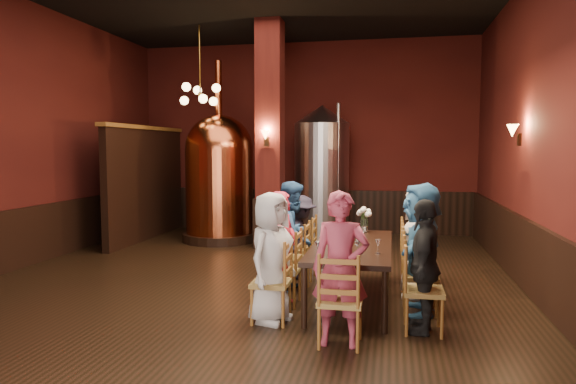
% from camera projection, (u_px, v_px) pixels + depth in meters
% --- Properties ---
extents(room, '(10.00, 10.02, 4.50)m').
position_uv_depth(room, '(245.00, 131.00, 7.42)').
color(room, black).
rests_on(room, ground).
extents(wainscot_right, '(0.08, 9.90, 1.00)m').
position_uv_depth(wainscot_right, '(534.00, 261.00, 6.79)').
color(wainscot_right, black).
rests_on(wainscot_right, ground).
extents(wainscot_back, '(7.90, 0.08, 1.00)m').
position_uv_depth(wainscot_back, '(303.00, 210.00, 12.42)').
color(wainscot_back, black).
rests_on(wainscot_back, ground).
extents(wainscot_left, '(0.08, 9.90, 1.00)m').
position_uv_depth(wainscot_left, '(12.00, 240.00, 8.35)').
color(wainscot_left, black).
rests_on(wainscot_left, ground).
extents(column, '(0.58, 0.58, 4.50)m').
position_uv_depth(column, '(270.00, 135.00, 10.22)').
color(column, '#4C1510').
rests_on(column, ground).
extents(partition, '(0.22, 3.50, 2.40)m').
position_uv_depth(partition, '(146.00, 184.00, 11.27)').
color(partition, black).
rests_on(partition, ground).
extents(pendant_cluster, '(0.90, 0.90, 1.70)m').
position_uv_depth(pendant_cluster, '(200.00, 94.00, 10.54)').
color(pendant_cluster, '#A57226').
rests_on(pendant_cluster, room).
extents(sconce_wall, '(0.20, 0.20, 0.36)m').
position_uv_depth(sconce_wall, '(520.00, 134.00, 7.44)').
color(sconce_wall, black).
rests_on(sconce_wall, room).
extents(sconce_column, '(0.20, 0.20, 0.36)m').
position_uv_depth(sconce_column, '(267.00, 138.00, 9.93)').
color(sconce_column, black).
rests_on(sconce_column, column).
extents(dining_table, '(1.00, 2.40, 0.75)m').
position_uv_depth(dining_table, '(352.00, 249.00, 6.68)').
color(dining_table, black).
rests_on(dining_table, ground).
extents(chair_0, '(0.46, 0.46, 0.92)m').
position_uv_depth(chair_0, '(271.00, 282.00, 5.89)').
color(chair_0, brown).
rests_on(chair_0, ground).
extents(person_0, '(0.69, 0.85, 1.50)m').
position_uv_depth(person_0, '(271.00, 257.00, 5.86)').
color(person_0, silver).
rests_on(person_0, ground).
extents(chair_1, '(0.46, 0.46, 0.92)m').
position_uv_depth(chair_1, '(283.00, 269.00, 6.54)').
color(chair_1, brown).
rests_on(chair_1, ground).
extents(person_1, '(0.43, 0.58, 1.45)m').
position_uv_depth(person_1, '(283.00, 248.00, 6.52)').
color(person_1, '#B11E32').
rests_on(person_1, ground).
extents(chair_2, '(0.46, 0.46, 0.92)m').
position_uv_depth(chair_2, '(293.00, 258.00, 7.19)').
color(chair_2, brown).
rests_on(chair_2, ground).
extents(person_2, '(0.46, 0.79, 1.54)m').
position_uv_depth(person_2, '(293.00, 236.00, 7.16)').
color(person_2, navy).
rests_on(person_2, ground).
extents(chair_3, '(0.46, 0.46, 0.92)m').
position_uv_depth(chair_3, '(301.00, 249.00, 7.84)').
color(chair_3, brown).
rests_on(chair_3, ground).
extents(person_3, '(0.59, 0.89, 1.28)m').
position_uv_depth(person_3, '(301.00, 237.00, 7.82)').
color(person_3, black).
rests_on(person_3, ground).
extents(chair_4, '(0.46, 0.46, 0.92)m').
position_uv_depth(chair_4, '(424.00, 290.00, 5.55)').
color(chair_4, brown).
rests_on(chair_4, ground).
extents(person_4, '(0.48, 0.90, 1.46)m').
position_uv_depth(person_4, '(424.00, 266.00, 5.53)').
color(person_4, black).
rests_on(person_4, ground).
extents(chair_5, '(0.46, 0.46, 0.92)m').
position_uv_depth(chair_5, '(420.00, 275.00, 6.20)').
color(chair_5, brown).
rests_on(chair_5, ground).
extents(person_5, '(0.49, 1.48, 1.59)m').
position_uv_depth(person_5, '(421.00, 248.00, 6.18)').
color(person_5, '#306592').
rests_on(person_5, ground).
extents(chair_6, '(0.46, 0.46, 0.92)m').
position_uv_depth(chair_6, '(418.00, 263.00, 6.85)').
color(chair_6, brown).
rests_on(chair_6, ground).
extents(person_6, '(0.58, 0.78, 1.46)m').
position_uv_depth(person_6, '(418.00, 244.00, 6.83)').
color(person_6, beige).
rests_on(person_6, ground).
extents(chair_7, '(0.46, 0.46, 0.92)m').
position_uv_depth(chair_7, '(416.00, 253.00, 7.50)').
color(chair_7, brown).
rests_on(chair_7, ground).
extents(person_7, '(0.44, 0.68, 1.28)m').
position_uv_depth(person_7, '(416.00, 241.00, 7.49)').
color(person_7, '#1F1A35').
rests_on(person_7, ground).
extents(chair_8, '(0.46, 0.46, 0.92)m').
position_uv_depth(chair_8, '(340.00, 300.00, 5.18)').
color(chair_8, brown).
rests_on(chair_8, ground).
extents(person_8, '(0.58, 0.39, 1.57)m').
position_uv_depth(person_8, '(341.00, 269.00, 5.15)').
color(person_8, '#9D344A').
rests_on(person_8, ground).
extents(copper_kettle, '(1.62, 1.62, 3.83)m').
position_uv_depth(copper_kettle, '(219.00, 176.00, 11.01)').
color(copper_kettle, black).
rests_on(copper_kettle, ground).
extents(steel_vessel, '(1.22, 1.22, 2.95)m').
position_uv_depth(steel_vessel, '(322.00, 171.00, 11.53)').
color(steel_vessel, '#B2B2B7').
rests_on(steel_vessel, ground).
extents(rose_vase, '(0.23, 0.23, 0.38)m').
position_uv_depth(rose_vase, '(364.00, 215.00, 7.61)').
color(rose_vase, white).
rests_on(rose_vase, dining_table).
extents(wine_glass_0, '(0.07, 0.07, 0.17)m').
position_uv_depth(wine_glass_0, '(363.00, 235.00, 6.87)').
color(wine_glass_0, white).
rests_on(wine_glass_0, dining_table).
extents(wine_glass_1, '(0.07, 0.07, 0.17)m').
position_uv_depth(wine_glass_1, '(341.00, 231.00, 7.19)').
color(wine_glass_1, white).
rests_on(wine_glass_1, dining_table).
extents(wine_glass_2, '(0.07, 0.07, 0.17)m').
position_uv_depth(wine_glass_2, '(356.00, 235.00, 6.84)').
color(wine_glass_2, white).
rests_on(wine_glass_2, dining_table).
extents(wine_glass_3, '(0.07, 0.07, 0.17)m').
position_uv_depth(wine_glass_3, '(364.00, 232.00, 7.10)').
color(wine_glass_3, white).
rests_on(wine_glass_3, dining_table).
extents(wine_glass_4, '(0.07, 0.07, 0.17)m').
position_uv_depth(wine_glass_4, '(333.00, 230.00, 7.31)').
color(wine_glass_4, white).
rests_on(wine_glass_4, dining_table).
extents(wine_glass_5, '(0.07, 0.07, 0.17)m').
position_uv_depth(wine_glass_5, '(378.00, 247.00, 6.05)').
color(wine_glass_5, white).
rests_on(wine_glass_5, dining_table).
extents(wine_glass_6, '(0.07, 0.07, 0.17)m').
position_uv_depth(wine_glass_6, '(359.00, 247.00, 6.06)').
color(wine_glass_6, white).
rests_on(wine_glass_6, dining_table).
extents(wine_glass_7, '(0.07, 0.07, 0.17)m').
position_uv_depth(wine_glass_7, '(318.00, 249.00, 5.92)').
color(wine_glass_7, white).
rests_on(wine_glass_7, dining_table).
extents(wine_glass_8, '(0.07, 0.07, 0.17)m').
position_uv_depth(wine_glass_8, '(357.00, 248.00, 5.96)').
color(wine_glass_8, white).
rests_on(wine_glass_8, dining_table).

